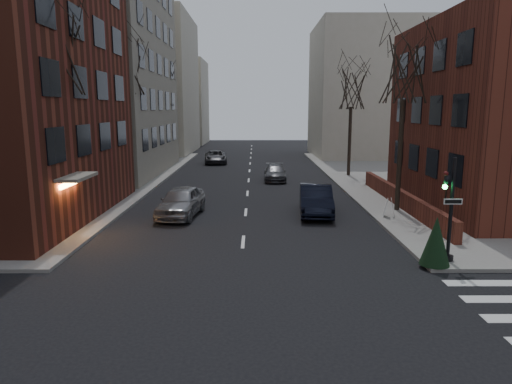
# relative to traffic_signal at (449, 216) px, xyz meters

# --- Properties ---
(building_left_tan) EXTENTS (18.00, 18.00, 28.00)m
(building_left_tan) POSITION_rel_traffic_signal_xyz_m (-24.94, 25.01, 12.09)
(building_left_tan) COLOR gray
(building_left_tan) RESTS_ON ground
(low_wall_right) EXTENTS (0.35, 16.00, 1.00)m
(low_wall_right) POSITION_rel_traffic_signal_xyz_m (1.36, 10.01, -1.26)
(low_wall_right) COLOR #5C261A
(low_wall_right) RESTS_ON sidewalk_far_right
(building_distant_la) EXTENTS (14.00, 16.00, 18.00)m
(building_distant_la) POSITION_rel_traffic_signal_xyz_m (-22.94, 46.01, 7.09)
(building_distant_la) COLOR #BCB29F
(building_distant_la) RESTS_ON ground
(building_distant_ra) EXTENTS (14.00, 14.00, 16.00)m
(building_distant_ra) POSITION_rel_traffic_signal_xyz_m (7.06, 41.01, 6.09)
(building_distant_ra) COLOR #BCB29F
(building_distant_ra) RESTS_ON ground
(building_distant_lb) EXTENTS (10.00, 12.00, 14.00)m
(building_distant_lb) POSITION_rel_traffic_signal_xyz_m (-20.94, 63.01, 5.09)
(building_distant_lb) COLOR #BCB29F
(building_distant_lb) RESTS_ON ground
(traffic_signal) EXTENTS (0.76, 0.44, 4.00)m
(traffic_signal) POSITION_rel_traffic_signal_xyz_m (0.00, 0.00, 0.00)
(traffic_signal) COLOR black
(traffic_signal) RESTS_ON sidewalk_far_right
(tree_left_a) EXTENTS (4.18, 4.18, 10.26)m
(tree_left_a) POSITION_rel_traffic_signal_xyz_m (-16.74, 5.01, 6.56)
(tree_left_a) COLOR #2D231C
(tree_left_a) RESTS_ON sidewalk_far_left
(tree_left_b) EXTENTS (4.40, 4.40, 10.80)m
(tree_left_b) POSITION_rel_traffic_signal_xyz_m (-16.74, 17.01, 7.00)
(tree_left_b) COLOR #2D231C
(tree_left_b) RESTS_ON sidewalk_far_left
(tree_left_c) EXTENTS (3.96, 3.96, 9.72)m
(tree_left_c) POSITION_rel_traffic_signal_xyz_m (-16.74, 31.01, 6.12)
(tree_left_c) COLOR #2D231C
(tree_left_c) RESTS_ON sidewalk_far_left
(tree_right_a) EXTENTS (3.96, 3.96, 9.72)m
(tree_right_a) POSITION_rel_traffic_signal_xyz_m (0.86, 9.01, 6.12)
(tree_right_a) COLOR #2D231C
(tree_right_a) RESTS_ON sidewalk_far_right
(tree_right_b) EXTENTS (3.74, 3.74, 9.18)m
(tree_right_b) POSITION_rel_traffic_signal_xyz_m (0.86, 23.01, 5.68)
(tree_right_b) COLOR #2D231C
(tree_right_b) RESTS_ON sidewalk_far_right
(streetlamp_near) EXTENTS (0.36, 0.36, 6.28)m
(streetlamp_near) POSITION_rel_traffic_signal_xyz_m (-16.14, 13.01, 2.33)
(streetlamp_near) COLOR black
(streetlamp_near) RESTS_ON sidewalk_far_left
(streetlamp_far) EXTENTS (0.36, 0.36, 6.28)m
(streetlamp_far) POSITION_rel_traffic_signal_xyz_m (-16.14, 33.01, 2.33)
(streetlamp_far) COLOR black
(streetlamp_far) RESTS_ON sidewalk_far_left
(parked_sedan) EXTENTS (2.16, 5.19, 1.67)m
(parked_sedan) POSITION_rel_traffic_signal_xyz_m (-3.94, 8.51, -1.07)
(parked_sedan) COLOR black
(parked_sedan) RESTS_ON ground
(car_lane_silver) EXTENTS (2.54, 5.08, 1.66)m
(car_lane_silver) POSITION_rel_traffic_signal_xyz_m (-11.53, 8.05, -1.08)
(car_lane_silver) COLOR gray
(car_lane_silver) RESTS_ON ground
(car_lane_gray) EXTENTS (1.90, 4.49, 1.29)m
(car_lane_gray) POSITION_rel_traffic_signal_xyz_m (-5.72, 20.92, -1.26)
(car_lane_gray) COLOR #3C3D41
(car_lane_gray) RESTS_ON ground
(car_lane_far) EXTENTS (2.84, 5.29, 1.41)m
(car_lane_far) POSITION_rel_traffic_signal_xyz_m (-11.76, 33.22, -1.20)
(car_lane_far) COLOR #38383C
(car_lane_far) RESTS_ON ground
(sandwich_board) EXTENTS (0.59, 0.71, 0.99)m
(sandwich_board) POSITION_rel_traffic_signal_xyz_m (-0.08, 7.35, -1.26)
(sandwich_board) COLOR silver
(sandwich_board) RESTS_ON sidewalk_far_right
(evergreen_shrub) EXTENTS (1.40, 1.40, 1.85)m
(evergreen_shrub) POSITION_rel_traffic_signal_xyz_m (-0.64, -0.49, -0.83)
(evergreen_shrub) COLOR black
(evergreen_shrub) RESTS_ON sidewalk_far_right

